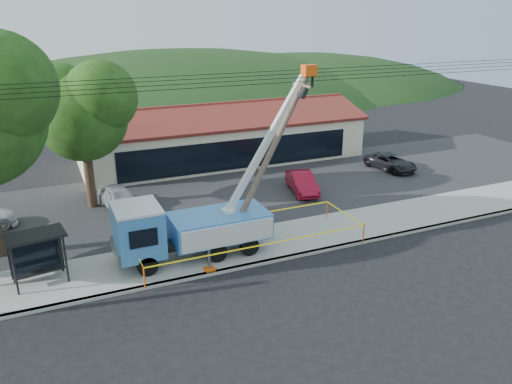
{
  "coord_description": "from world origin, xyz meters",
  "views": [
    {
      "loc": [
        -9.3,
        -17.31,
        11.42
      ],
      "look_at": [
        0.51,
        5.0,
        2.59
      ],
      "focal_mm": 35.0,
      "sensor_mm": 36.0,
      "label": 1
    }
  ],
  "objects_px": {
    "car_red": "(302,193)",
    "car_dark": "(390,171)",
    "leaning_pole": "(270,154)",
    "utility_truck": "(189,226)",
    "bus_shelter": "(36,246)",
    "car_silver": "(121,210)"
  },
  "relations": [
    {
      "from": "car_red",
      "to": "car_dark",
      "type": "bearing_deg",
      "value": 25.05
    },
    {
      "from": "leaning_pole",
      "to": "car_red",
      "type": "xyz_separation_m",
      "value": [
        5.33,
        6.23,
        -4.92
      ]
    },
    {
      "from": "car_dark",
      "to": "utility_truck",
      "type": "bearing_deg",
      "value": -166.41
    },
    {
      "from": "leaning_pole",
      "to": "bus_shelter",
      "type": "xyz_separation_m",
      "value": [
        -10.94,
        0.54,
        -3.06
      ]
    },
    {
      "from": "leaning_pole",
      "to": "car_dark",
      "type": "height_order",
      "value": "leaning_pole"
    },
    {
      "from": "utility_truck",
      "to": "car_silver",
      "type": "xyz_separation_m",
      "value": [
        -2.08,
        7.81,
        -1.75
      ]
    },
    {
      "from": "car_red",
      "to": "leaning_pole",
      "type": "bearing_deg",
      "value": -116.77
    },
    {
      "from": "utility_truck",
      "to": "car_red",
      "type": "height_order",
      "value": "utility_truck"
    },
    {
      "from": "bus_shelter",
      "to": "car_red",
      "type": "height_order",
      "value": "bus_shelter"
    },
    {
      "from": "car_silver",
      "to": "car_red",
      "type": "bearing_deg",
      "value": -19.77
    },
    {
      "from": "car_silver",
      "to": "car_dark",
      "type": "distance_m",
      "value": 20.15
    },
    {
      "from": "car_silver",
      "to": "car_dark",
      "type": "xyz_separation_m",
      "value": [
        20.15,
        -0.09,
        0.0
      ]
    },
    {
      "from": "leaning_pole",
      "to": "utility_truck",
      "type": "bearing_deg",
      "value": 177.07
    },
    {
      "from": "utility_truck",
      "to": "bus_shelter",
      "type": "distance_m",
      "value": 6.77
    },
    {
      "from": "leaning_pole",
      "to": "car_silver",
      "type": "xyz_separation_m",
      "value": [
        -6.26,
        8.02,
        -4.92
      ]
    },
    {
      "from": "leaning_pole",
      "to": "bus_shelter",
      "type": "bearing_deg",
      "value": 177.17
    },
    {
      "from": "utility_truck",
      "to": "car_silver",
      "type": "relative_size",
      "value": 2.49
    },
    {
      "from": "bus_shelter",
      "to": "car_red",
      "type": "relative_size",
      "value": 0.65
    },
    {
      "from": "car_red",
      "to": "car_silver",
      "type": "bearing_deg",
      "value": -175.02
    },
    {
      "from": "bus_shelter",
      "to": "car_silver",
      "type": "height_order",
      "value": "bus_shelter"
    },
    {
      "from": "leaning_pole",
      "to": "car_red",
      "type": "height_order",
      "value": "leaning_pole"
    },
    {
      "from": "car_silver",
      "to": "bus_shelter",
      "type": "bearing_deg",
      "value": -133.0
    }
  ]
}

